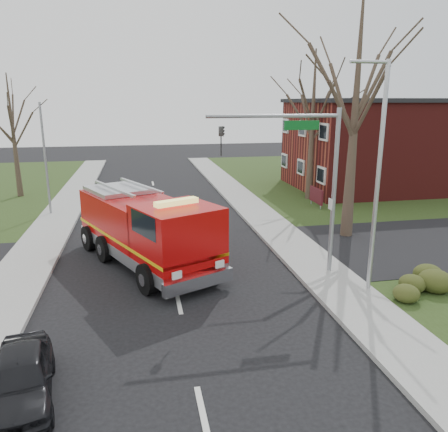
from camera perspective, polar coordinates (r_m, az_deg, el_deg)
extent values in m
plane|color=black|center=(16.19, -5.98, -11.07)|extent=(120.00, 120.00, 0.00)
cube|color=gray|center=(17.73, 14.64, -8.86)|extent=(2.40, 80.00, 0.15)
cube|color=maroon|center=(38.46, 20.79, 8.52)|extent=(15.00, 10.00, 7.00)
cube|color=black|center=(38.29, 21.29, 13.87)|extent=(15.40, 10.40, 0.30)
cube|color=silver|center=(35.27, 10.01, 6.31)|extent=(0.12, 1.40, 1.20)
cube|color=#4D121B|center=(30.09, 11.96, 2.66)|extent=(0.12, 2.00, 1.00)
cylinder|color=gray|center=(29.47, 12.51, 1.48)|extent=(0.08, 0.08, 0.90)
cylinder|color=gray|center=(30.90, 11.34, 2.15)|extent=(0.08, 0.08, 0.90)
ellipsoid|color=#263112|center=(18.13, 24.20, -7.46)|extent=(2.80, 2.00, 0.90)
cone|color=#3C2D23|center=(23.18, 16.65, 11.59)|extent=(0.64, 0.64, 12.00)
cone|color=#3C2D23|center=(32.01, 11.45, 11.26)|extent=(0.56, 0.56, 10.50)
cone|color=#3C2D23|center=(35.74, -25.77, 9.24)|extent=(0.44, 0.44, 9.00)
cylinder|color=gray|center=(18.15, 14.15, 2.76)|extent=(0.18, 0.18, 6.80)
cylinder|color=gray|center=(16.84, 6.58, 12.85)|extent=(5.20, 0.14, 0.14)
cube|color=#0C591E|center=(17.22, 10.11, 11.59)|extent=(1.40, 0.06, 0.35)
imported|color=black|center=(16.36, -0.29, 11.66)|extent=(0.22, 0.18, 1.10)
cylinder|color=#B7BABF|center=(16.60, 19.43, 4.09)|extent=(0.16, 0.16, 8.40)
cylinder|color=#B7BABF|center=(16.06, 18.46, 18.57)|extent=(1.40, 0.12, 0.12)
cylinder|color=gray|center=(29.30, -22.29, 6.73)|extent=(0.14, 0.14, 7.00)
cube|color=#B30808|center=(20.61, -11.91, -0.58)|extent=(4.98, 6.36, 2.30)
cube|color=#B30808|center=(17.00, -6.09, -3.04)|extent=(3.78, 3.78, 2.63)
cube|color=#B7BABF|center=(19.74, -10.18, -4.00)|extent=(6.20, 8.94, 0.49)
cube|color=#E5B20C|center=(19.56, -10.26, -2.33)|extent=(6.21, 8.95, 0.13)
cube|color=black|center=(15.78, -3.97, -1.30)|extent=(2.35, 1.17, 0.93)
cube|color=#E5D866|center=(16.61, -6.23, 1.81)|extent=(1.75, 1.09, 0.20)
cylinder|color=black|center=(16.72, -10.03, -8.10)|extent=(0.86, 1.25, 1.20)
cylinder|color=black|center=(18.04, -1.88, -6.14)|extent=(0.86, 1.25, 1.20)
cylinder|color=black|center=(22.19, -17.22, -2.78)|extent=(0.86, 1.25, 1.20)
cylinder|color=black|center=(23.20, -10.60, -1.60)|extent=(0.86, 1.25, 1.20)
imported|color=black|center=(12.16, -25.01, -18.60)|extent=(2.01, 3.81, 1.24)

